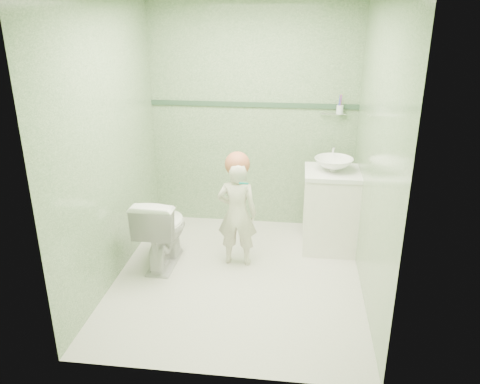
# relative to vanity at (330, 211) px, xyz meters

# --- Properties ---
(ground) EXTENTS (2.50, 2.50, 0.00)m
(ground) POSITION_rel_vanity_xyz_m (-0.84, -0.70, -0.40)
(ground) COLOR beige
(ground) RESTS_ON ground
(room_shell) EXTENTS (2.50, 2.54, 2.40)m
(room_shell) POSITION_rel_vanity_xyz_m (-0.84, -0.70, 0.80)
(room_shell) COLOR gray
(room_shell) RESTS_ON ground
(trim_stripe) EXTENTS (2.20, 0.02, 0.05)m
(trim_stripe) POSITION_rel_vanity_xyz_m (-0.84, 0.54, 0.95)
(trim_stripe) COLOR #314F3A
(trim_stripe) RESTS_ON room_shell
(vanity) EXTENTS (0.52, 0.50, 0.80)m
(vanity) POSITION_rel_vanity_xyz_m (0.00, 0.00, 0.00)
(vanity) COLOR white
(vanity) RESTS_ON ground
(counter) EXTENTS (0.54, 0.52, 0.04)m
(counter) POSITION_rel_vanity_xyz_m (0.00, 0.00, 0.41)
(counter) COLOR white
(counter) RESTS_ON vanity
(basin) EXTENTS (0.37, 0.37, 0.13)m
(basin) POSITION_rel_vanity_xyz_m (0.00, 0.00, 0.49)
(basin) COLOR white
(basin) RESTS_ON counter
(faucet) EXTENTS (0.03, 0.13, 0.18)m
(faucet) POSITION_rel_vanity_xyz_m (0.00, 0.19, 0.57)
(faucet) COLOR silver
(faucet) RESTS_ON counter
(cup_holder) EXTENTS (0.26, 0.07, 0.21)m
(cup_holder) POSITION_rel_vanity_xyz_m (0.05, 0.48, 0.93)
(cup_holder) COLOR silver
(cup_holder) RESTS_ON room_shell
(toilet) EXTENTS (0.41, 0.70, 0.71)m
(toilet) POSITION_rel_vanity_xyz_m (-1.58, -0.52, -0.05)
(toilet) COLOR white
(toilet) RESTS_ON ground
(toddler) EXTENTS (0.38, 0.25, 1.03)m
(toddler) POSITION_rel_vanity_xyz_m (-0.88, -0.43, 0.11)
(toddler) COLOR beige
(toddler) RESTS_ON ground
(hair_cap) EXTENTS (0.23, 0.23, 0.23)m
(hair_cap) POSITION_rel_vanity_xyz_m (-0.88, -0.40, 0.59)
(hair_cap) COLOR #AD5F3F
(hair_cap) RESTS_ON toddler
(teal_toothbrush) EXTENTS (0.11, 0.13, 0.08)m
(teal_toothbrush) POSITION_rel_vanity_xyz_m (-0.81, -0.55, 0.47)
(teal_toothbrush) COLOR #0B817A
(teal_toothbrush) RESTS_ON toddler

